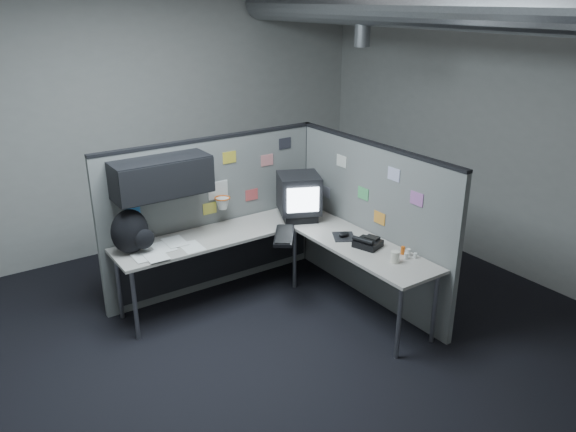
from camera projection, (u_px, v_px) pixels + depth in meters
room at (347, 102)px, 4.70m from camera, size 5.62×5.62×3.22m
partition_back at (201, 202)px, 5.62m from camera, size 2.44×0.42×1.63m
partition_right at (370, 222)px, 5.61m from camera, size 0.07×2.23×1.63m
desk at (264, 246)px, 5.56m from camera, size 2.31×2.11×0.73m
monitor at (299, 196)px, 5.87m from camera, size 0.55×0.55×0.48m
keyboard at (284, 235)px, 5.46m from camera, size 0.44×0.50×0.04m
mouse at (344, 235)px, 5.47m from camera, size 0.30×0.31×0.05m
phone at (367, 243)px, 5.25m from camera, size 0.27×0.28×0.11m
bottles at (407, 253)px, 5.06m from camera, size 0.12×0.16×0.08m
cup at (395, 257)px, 4.93m from camera, size 0.08×0.08×0.11m
papers at (166, 249)px, 5.19m from camera, size 0.64×0.47×0.01m
backpack at (131, 232)px, 5.07m from camera, size 0.41×0.36×0.42m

